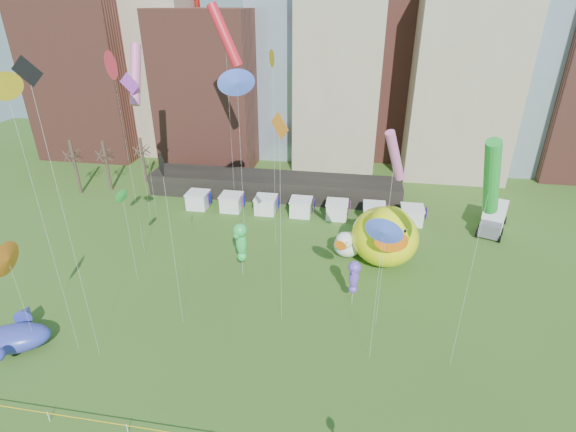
% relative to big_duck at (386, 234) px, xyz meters
% --- Properties ---
extents(skyline, '(101.00, 23.00, 68.00)m').
position_rel_big_duck_xyz_m(skyline, '(-9.73, 35.73, 17.79)').
color(skyline, brown).
rests_on(skyline, ground).
extents(pavilion, '(38.00, 6.00, 3.20)m').
position_rel_big_duck_xyz_m(pavilion, '(-15.98, 16.66, -2.05)').
color(pavilion, black).
rests_on(pavilion, ground).
extents(vendor_tents, '(33.24, 2.80, 2.40)m').
position_rel_big_duck_xyz_m(vendor_tents, '(-10.96, 10.66, -2.54)').
color(vendor_tents, white).
rests_on(vendor_tents, ground).
extents(bare_trees, '(8.44, 6.44, 8.50)m').
position_rel_big_duck_xyz_m(bare_trees, '(-42.15, 15.21, 0.36)').
color(bare_trees, '#382B21').
rests_on(bare_trees, ground).
extents(big_duck, '(7.92, 10.45, 7.94)m').
position_rel_big_duck_xyz_m(big_duck, '(0.00, 0.00, 0.00)').
color(big_duck, '#F0F80C').
rests_on(big_duck, ground).
extents(small_duck, '(4.45, 4.95, 3.46)m').
position_rel_big_duck_xyz_m(small_duck, '(-4.13, 0.85, -2.06)').
color(small_duck, white).
rests_on(small_duck, ground).
extents(seahorse_green, '(1.62, 1.97, 6.31)m').
position_rel_big_duck_xyz_m(seahorse_green, '(-15.19, -5.14, 0.81)').
color(seahorse_green, silver).
rests_on(seahorse_green, ground).
extents(seahorse_purple, '(1.28, 1.57, 5.00)m').
position_rel_big_duck_xyz_m(seahorse_purple, '(-3.22, -8.39, -0.14)').
color(seahorse_purple, silver).
rests_on(seahorse_purple, ground).
extents(whale_inflatable, '(6.50, 7.29, 2.56)m').
position_rel_big_duck_xyz_m(whale_inflatable, '(-31.50, -19.06, -2.48)').
color(whale_inflatable, '#3A348F').
rests_on(whale_inflatable, ground).
extents(box_truck, '(4.91, 7.58, 3.03)m').
position_rel_big_duck_xyz_m(box_truck, '(14.39, 10.86, -2.09)').
color(box_truck, white).
rests_on(box_truck, ground).
extents(kite_0, '(2.22, 2.13, 22.70)m').
position_rel_big_duck_xyz_m(kite_0, '(-27.85, -2.70, 17.67)').
color(kite_0, silver).
rests_on(kite_0, ground).
extents(kite_1, '(1.63, 4.23, 22.55)m').
position_rel_big_duck_xyz_m(kite_1, '(-30.58, 6.54, 15.39)').
color(kite_1, silver).
rests_on(kite_1, ground).
extents(kite_2, '(0.59, 2.15, 16.65)m').
position_rel_big_duck_xyz_m(kite_2, '(-18.66, -13.66, 11.49)').
color(kite_2, silver).
rests_on(kite_2, ground).
extents(kite_3, '(0.34, 1.24, 10.48)m').
position_rel_big_duck_xyz_m(kite_3, '(-26.05, -8.00, 6.16)').
color(kite_3, silver).
rests_on(kite_3, ground).
extents(kite_4, '(0.91, 1.69, 22.57)m').
position_rel_big_duck_xyz_m(kite_4, '(-12.97, 2.25, 17.96)').
color(kite_4, silver).
rests_on(kite_4, ground).
extents(kite_5, '(2.30, 1.78, 21.07)m').
position_rel_big_duck_xyz_m(kite_5, '(-15.82, -1.35, 16.10)').
color(kite_5, silver).
rests_on(kite_5, ground).
extents(kite_6, '(1.61, 1.32, 19.48)m').
position_rel_big_duck_xyz_m(kite_6, '(-9.68, -11.73, 14.16)').
color(kite_6, silver).
rests_on(kite_6, ground).
extents(kite_7, '(2.51, 0.18, 19.59)m').
position_rel_big_duck_xyz_m(kite_7, '(-30.46, 4.66, 14.24)').
color(kite_7, silver).
rests_on(kite_7, ground).
extents(kite_8, '(4.32, 2.07, 26.89)m').
position_rel_big_duck_xyz_m(kite_8, '(-19.80, 8.47, 19.70)').
color(kite_8, silver).
rests_on(kite_8, ground).
extents(kite_9, '(2.23, 2.41, 18.48)m').
position_rel_big_duck_xyz_m(kite_9, '(-0.92, -10.98, 12.65)').
color(kite_9, silver).
rests_on(kite_9, ground).
extents(kite_10, '(1.90, 0.36, 23.96)m').
position_rel_big_duck_xyz_m(kite_10, '(-24.15, -18.65, 18.22)').
color(kite_10, silver).
rests_on(kite_10, ground).
extents(kite_11, '(2.68, 3.47, 19.37)m').
position_rel_big_duck_xyz_m(kite_11, '(5.10, -14.90, 12.78)').
color(kite_11, silver).
rests_on(kite_11, ground).
extents(kite_12, '(0.46, 1.80, 22.92)m').
position_rel_big_duck_xyz_m(kite_12, '(-26.20, -18.44, 18.29)').
color(kite_12, silver).
rests_on(kite_12, ground).
extents(kite_13, '(1.89, 0.91, 13.06)m').
position_rel_big_duck_xyz_m(kite_13, '(-1.51, -15.43, 8.43)').
color(kite_13, silver).
rests_on(kite_13, ground).
extents(kite_14, '(0.74, 2.43, 10.34)m').
position_rel_big_duck_xyz_m(kite_14, '(-29.68, -19.05, 5.48)').
color(kite_14, silver).
rests_on(kite_14, ground).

